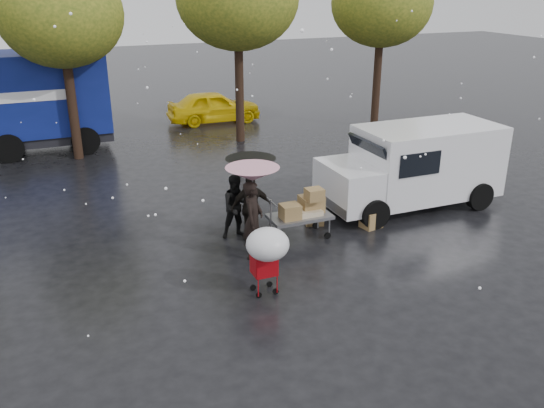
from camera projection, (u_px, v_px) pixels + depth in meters
name	position (u px, v px, depth m)	size (l,w,h in m)	color
ground	(285.00, 262.00, 12.79)	(90.00, 90.00, 0.00)	black
person_pink	(253.00, 220.00, 12.73)	(0.65, 0.43, 1.79)	black
person_middle	(237.00, 207.00, 13.76)	(0.76, 0.60, 1.57)	black
person_black	(251.00, 207.00, 13.59)	(0.98, 0.41, 1.67)	black
umbrella_pink	(253.00, 174.00, 12.34)	(1.18, 1.18, 2.12)	#4C4C4C
umbrella_black	(251.00, 165.00, 13.20)	(1.17, 1.17, 2.04)	#4C4C4C
vendor_cart	(303.00, 209.00, 13.76)	(1.52, 0.80, 1.27)	slate
shopping_cart	(267.00, 248.00, 11.04)	(0.84, 0.84, 1.46)	#AD0911
white_van	(415.00, 165.00, 15.58)	(4.91, 2.18, 2.20)	white
box_ground_near	(371.00, 219.00, 14.50)	(0.49, 0.39, 0.44)	olive
box_ground_far	(314.00, 218.00, 14.70)	(0.46, 0.35, 0.35)	olive
yellow_taxi	(214.00, 107.00, 24.87)	(1.60, 3.98, 1.36)	yellow
tree_row	(155.00, 5.00, 19.37)	(21.60, 4.40, 7.12)	black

